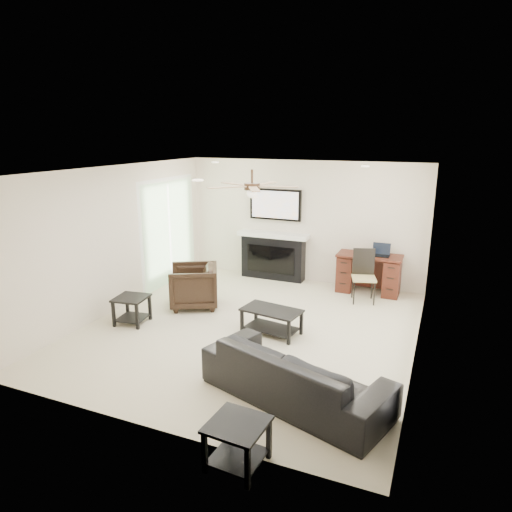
# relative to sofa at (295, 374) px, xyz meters

# --- Properties ---
(room_shell) EXTENTS (5.50, 5.54, 2.52)m
(room_shell) POSITION_rel_sofa_xyz_m (-1.10, 1.73, 1.36)
(room_shell) COLOR beige
(room_shell) RESTS_ON ground
(sofa) EXTENTS (2.39, 1.52, 0.65)m
(sofa) POSITION_rel_sofa_xyz_m (0.00, 0.00, 0.00)
(sofa) COLOR black
(sofa) RESTS_ON ground
(armchair) EXTENTS (1.12, 1.11, 0.76)m
(armchair) POSITION_rel_sofa_xyz_m (-2.60, 2.15, 0.05)
(armchair) COLOR black
(armchair) RESTS_ON ground
(coffee_table) EXTENTS (0.96, 0.63, 0.40)m
(coffee_table) POSITION_rel_sofa_xyz_m (-0.90, 1.60, -0.13)
(coffee_table) COLOR black
(coffee_table) RESTS_ON ground
(end_table_near) EXTENTS (0.55, 0.55, 0.45)m
(end_table_near) POSITION_rel_sofa_xyz_m (-0.15, -1.25, -0.10)
(end_table_near) COLOR black
(end_table_near) RESTS_ON ground
(end_table_left) EXTENTS (0.56, 0.56, 0.45)m
(end_table_left) POSITION_rel_sofa_xyz_m (-3.15, 1.10, -0.10)
(end_table_left) COLOR black
(end_table_left) RESTS_ON ground
(fireplace_unit) EXTENTS (1.52, 0.34, 1.91)m
(fireplace_unit) POSITION_rel_sofa_xyz_m (-1.88, 4.23, 0.63)
(fireplace_unit) COLOR black
(fireplace_unit) RESTS_ON ground
(desk) EXTENTS (1.22, 0.56, 0.76)m
(desk) POSITION_rel_sofa_xyz_m (0.16, 4.11, 0.05)
(desk) COLOR #381A0E
(desk) RESTS_ON ground
(desk_chair) EXTENTS (0.53, 0.54, 0.97)m
(desk_chair) POSITION_rel_sofa_xyz_m (0.16, 3.56, 0.16)
(desk_chair) COLOR black
(desk_chair) RESTS_ON ground
(laptop) EXTENTS (0.33, 0.24, 0.23)m
(laptop) POSITION_rel_sofa_xyz_m (0.36, 4.09, 0.55)
(laptop) COLOR black
(laptop) RESTS_ON desk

